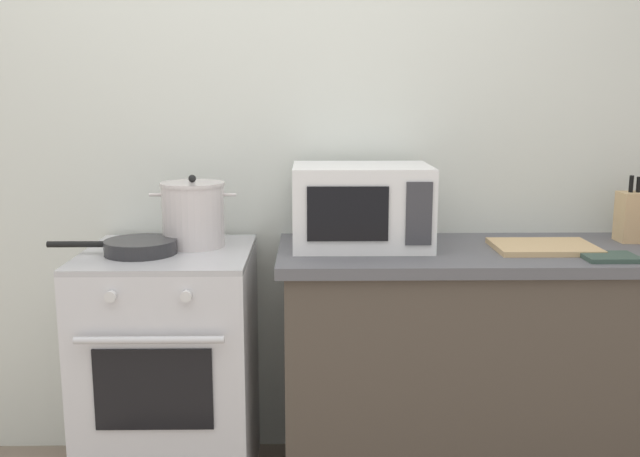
# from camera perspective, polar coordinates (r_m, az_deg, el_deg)

# --- Properties ---
(back_wall) EXTENTS (4.40, 0.10, 2.50)m
(back_wall) POSITION_cam_1_polar(r_m,az_deg,el_deg) (2.89, 1.85, 6.25)
(back_wall) COLOR silver
(back_wall) RESTS_ON ground_plane
(lower_cabinet_right) EXTENTS (1.64, 0.56, 0.88)m
(lower_cabinet_right) POSITION_cam_1_polar(r_m,az_deg,el_deg) (2.82, 14.59, -11.13)
(lower_cabinet_right) COLOR #4C4238
(lower_cabinet_right) RESTS_ON ground_plane
(countertop_right) EXTENTS (1.70, 0.60, 0.04)m
(countertop_right) POSITION_cam_1_polar(r_m,az_deg,el_deg) (2.69, 15.05, -1.98)
(countertop_right) COLOR #59595E
(countertop_right) RESTS_ON lower_cabinet_right
(stove) EXTENTS (0.60, 0.64, 0.92)m
(stove) POSITION_cam_1_polar(r_m,az_deg,el_deg) (2.75, -11.81, -11.17)
(stove) COLOR silver
(stove) RESTS_ON ground_plane
(stock_pot) EXTENTS (0.32, 0.24, 0.27)m
(stock_pot) POSITION_cam_1_polar(r_m,az_deg,el_deg) (2.66, -10.12, 1.13)
(stock_pot) COLOR silver
(stock_pot) RESTS_ON stove
(frying_pan) EXTENTS (0.45, 0.25, 0.05)m
(frying_pan) POSITION_cam_1_polar(r_m,az_deg,el_deg) (2.58, -14.33, -1.43)
(frying_pan) COLOR #28282B
(frying_pan) RESTS_ON stove
(microwave) EXTENTS (0.50, 0.37, 0.30)m
(microwave) POSITION_cam_1_polar(r_m,az_deg,el_deg) (2.62, 3.34, 1.83)
(microwave) COLOR white
(microwave) RESTS_ON countertop_right
(cutting_board) EXTENTS (0.36, 0.26, 0.02)m
(cutting_board) POSITION_cam_1_polar(r_m,az_deg,el_deg) (2.70, 17.49, -1.41)
(cutting_board) COLOR tan
(cutting_board) RESTS_ON countertop_right
(knife_block) EXTENTS (0.13, 0.10, 0.27)m
(knife_block) POSITION_cam_1_polar(r_m,az_deg,el_deg) (2.96, 24.01, 0.90)
(knife_block) COLOR tan
(knife_block) RESTS_ON countertop_right
(oven_mitt) EXTENTS (0.18, 0.14, 0.02)m
(oven_mitt) POSITION_cam_1_polar(r_m,az_deg,el_deg) (2.61, 22.22, -2.14)
(oven_mitt) COLOR #384C42
(oven_mitt) RESTS_ON countertop_right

